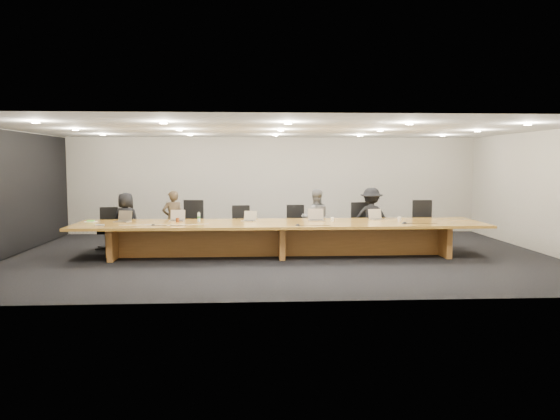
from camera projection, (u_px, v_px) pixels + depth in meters
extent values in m
plane|color=black|center=(281.00, 256.00, 12.15)|extent=(12.00, 12.00, 0.00)
cube|color=silver|center=(273.00, 185.00, 16.00)|extent=(12.00, 0.02, 2.80)
cube|color=black|center=(4.00, 195.00, 11.68)|extent=(0.08, 7.84, 2.74)
cube|color=#92621F|center=(281.00, 224.00, 12.08)|extent=(9.00, 1.80, 0.06)
cube|color=brown|center=(281.00, 241.00, 12.11)|extent=(7.65, 0.15, 0.69)
cube|color=brown|center=(116.00, 242.00, 11.91)|extent=(0.12, 1.26, 0.69)
cube|color=brown|center=(281.00, 241.00, 12.11)|extent=(0.12, 1.26, 0.69)
cube|color=brown|center=(440.00, 239.00, 12.32)|extent=(0.12, 1.26, 0.69)
imported|color=black|center=(126.00, 221.00, 13.00)|extent=(0.76, 0.61, 1.36)
imported|color=#372D1E|center=(173.00, 219.00, 13.20)|extent=(0.59, 0.47, 1.40)
imported|color=slate|center=(315.00, 218.00, 13.27)|extent=(0.72, 0.57, 1.43)
imported|color=black|center=(371.00, 217.00, 13.38)|extent=(1.04, 0.74, 1.46)
cylinder|color=#B2C3BD|center=(199.00, 217.00, 12.21)|extent=(0.08, 0.08, 0.20)
cylinder|color=brown|center=(178.00, 220.00, 12.09)|extent=(0.09, 0.09, 0.10)
cone|color=white|center=(332.00, 219.00, 12.30)|extent=(0.08, 0.08, 0.09)
cone|color=silver|center=(400.00, 219.00, 12.30)|extent=(0.10, 0.10, 0.10)
cube|color=silver|center=(91.00, 222.00, 12.19)|extent=(0.27, 0.24, 0.01)
cube|color=#5ACF37|center=(91.00, 221.00, 12.18)|extent=(0.16, 0.10, 0.02)
cube|color=#9E9EA2|center=(100.00, 225.00, 11.45)|extent=(0.19, 0.16, 0.03)
cone|color=black|center=(153.00, 225.00, 11.49)|extent=(0.12, 0.12, 0.03)
cone|color=black|center=(298.00, 225.00, 11.48)|extent=(0.14, 0.14, 0.03)
cone|color=black|center=(405.00, 223.00, 11.86)|extent=(0.18, 0.18, 0.03)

